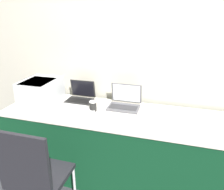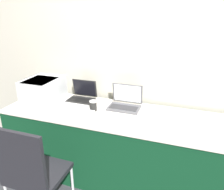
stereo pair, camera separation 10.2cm
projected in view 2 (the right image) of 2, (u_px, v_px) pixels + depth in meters
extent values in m
cube|color=#B7B2A3|center=(140.00, 52.00, 2.32)|extent=(8.00, 0.05, 2.60)
cube|color=#0C381E|center=(127.00, 148.00, 2.28)|extent=(2.56, 0.67, 0.73)
cube|color=silver|center=(128.00, 116.00, 2.14)|extent=(2.58, 0.69, 0.02)
cube|color=#B2B7BC|center=(44.00, 89.00, 2.47)|extent=(0.36, 0.43, 0.25)
cube|color=black|center=(40.00, 82.00, 2.40)|extent=(0.29, 0.33, 0.05)
cube|color=black|center=(81.00, 100.00, 2.47)|extent=(0.29, 0.20, 0.02)
cube|color=black|center=(80.00, 100.00, 2.46)|extent=(0.26, 0.11, 0.00)
cube|color=black|center=(85.00, 88.00, 2.54)|extent=(0.29, 0.04, 0.20)
cube|color=black|center=(84.00, 88.00, 2.54)|extent=(0.27, 0.03, 0.18)
cube|color=#4C4C51|center=(124.00, 108.00, 2.28)|extent=(0.33, 0.22, 0.02)
cube|color=#2D2D30|center=(124.00, 107.00, 2.27)|extent=(0.29, 0.12, 0.00)
cube|color=#4C4C51|center=(127.00, 93.00, 2.36)|extent=(0.33, 0.04, 0.22)
cube|color=silver|center=(127.00, 94.00, 2.35)|extent=(0.30, 0.04, 0.19)
cube|color=silver|center=(75.00, 107.00, 2.30)|extent=(0.48, 0.14, 0.02)
cylinder|color=black|center=(93.00, 106.00, 2.23)|extent=(0.07, 0.07, 0.10)
cylinder|color=white|center=(93.00, 101.00, 2.21)|extent=(0.08, 0.08, 0.01)
cube|color=black|center=(39.00, 173.00, 1.85)|extent=(0.44, 0.40, 0.04)
cube|color=black|center=(19.00, 161.00, 1.59)|extent=(0.44, 0.03, 0.49)
cylinder|color=silver|center=(36.00, 174.00, 2.16)|extent=(0.02, 0.02, 0.40)
cylinder|color=silver|center=(72.00, 184.00, 2.03)|extent=(0.02, 0.02, 0.40)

